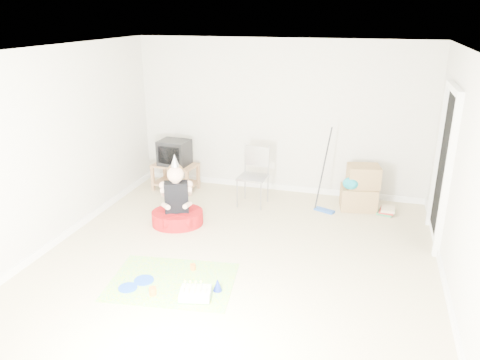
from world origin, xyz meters
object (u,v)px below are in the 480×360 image
(crt_tv, at_px, (174,152))
(cardboard_boxes, at_px, (360,188))
(birthday_cake, at_px, (195,294))
(folding_chair, at_px, (253,177))
(seated_woman, at_px, (177,209))
(tv_stand, at_px, (176,175))

(crt_tv, height_order, cardboard_boxes, crt_tv)
(crt_tv, bearing_deg, birthday_cake, -58.12)
(crt_tv, bearing_deg, folding_chair, -6.31)
(crt_tv, xyz_separation_m, folding_chair, (1.49, -0.30, -0.21))
(folding_chair, relative_size, seated_woman, 0.90)
(folding_chair, height_order, seated_woman, seated_woman)
(crt_tv, height_order, birthday_cake, crt_tv)
(tv_stand, height_order, cardboard_boxes, cardboard_boxes)
(seated_woman, height_order, birthday_cake, seated_woman)
(cardboard_boxes, bearing_deg, tv_stand, -179.58)
(seated_woman, relative_size, birthday_cake, 2.79)
(tv_stand, bearing_deg, crt_tv, -33.69)
(birthday_cake, bearing_deg, folding_chair, 91.16)
(tv_stand, height_order, birthday_cake, tv_stand)
(tv_stand, height_order, folding_chair, folding_chair)
(seated_woman, bearing_deg, birthday_cake, -61.21)
(cardboard_boxes, xyz_separation_m, birthday_cake, (-1.63, -3.07, -0.30))
(tv_stand, height_order, seated_woman, seated_woman)
(seated_woman, xyz_separation_m, birthday_cake, (0.94, -1.72, -0.19))
(tv_stand, bearing_deg, cardboard_boxes, 0.42)
(folding_chair, distance_m, cardboard_boxes, 1.72)
(crt_tv, distance_m, cardboard_boxes, 3.19)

